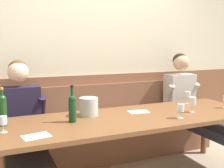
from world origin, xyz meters
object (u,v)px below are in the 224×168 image
wine_glass_right_end (192,101)px  wine_glass_center_rear (3,121)px  wine_bottle_clear_water (72,107)px  wine_glass_by_bottle (188,95)px  person_center_left_seat (196,107)px  ice_bucket (89,107)px  wine_bottle_amber_mid (3,109)px  person_center_right_seat (24,130)px  wine_glass_center_front (181,109)px  dining_table (134,122)px  wall_bench (107,137)px

wine_glass_right_end → wine_glass_center_rear: (-1.87, 0.06, -0.02)m
wine_bottle_clear_water → wine_glass_by_bottle: size_ratio=2.26×
person_center_left_seat → wine_glass_by_bottle: person_center_left_seat is taller
ice_bucket → wine_bottle_clear_water: size_ratio=0.55×
person_center_left_seat → ice_bucket: person_center_left_seat is taller
person_center_left_seat → wine_bottle_amber_mid: 2.32m
person_center_right_seat → ice_bucket: size_ratio=7.06×
person_center_right_seat → wine_glass_right_end: size_ratio=8.24×
wine_glass_center_front → wine_glass_center_rear: 1.61m
dining_table → wine_glass_center_rear: 1.23m
ice_bucket → wine_glass_right_end: size_ratio=1.17×
wall_bench → wine_glass_center_front: bearing=-68.6°
wall_bench → dining_table: wall_bench is taller
wine_glass_center_front → wine_glass_center_rear: size_ratio=1.05×
wine_glass_by_bottle → person_center_left_seat: bearing=25.4°
person_center_right_seat → ice_bucket: 0.67m
dining_table → wall_bench: bearing=90.0°
dining_table → person_center_left_seat: size_ratio=2.00×
person_center_right_seat → wine_glass_center_front: size_ratio=9.37×
person_center_right_seat → wine_bottle_amber_mid: (-0.18, -0.16, 0.26)m
wine_glass_by_bottle → wine_glass_right_end: bearing=-121.9°
wall_bench → person_center_left_seat: person_center_left_seat is taller
ice_bucket → wine_glass_center_rear: ice_bucket is taller
wall_bench → wine_glass_center_front: wall_bench is taller
wine_bottle_amber_mid → wine_glass_right_end: size_ratio=2.12×
wine_bottle_clear_water → wine_glass_by_bottle: (1.49, 0.22, -0.03)m
person_center_right_seat → wine_bottle_clear_water: 0.56m
dining_table → wine_bottle_amber_mid: (-1.21, 0.17, 0.22)m
wine_glass_center_rear → wine_glass_by_bottle: bearing=7.9°
person_center_right_seat → wine_glass_center_front: bearing=-22.1°
wine_glass_by_bottle → wall_bench: bearing=151.7°
person_center_left_seat → wall_bench: bearing=161.8°
person_center_right_seat → wine_glass_right_end: person_center_right_seat is taller
ice_bucket → wine_bottle_amber_mid: (-0.80, -0.03, 0.06)m
wine_bottle_amber_mid → wine_glass_center_rear: size_ratio=2.54×
ice_bucket → wine_glass_right_end: ice_bucket is taller
wine_bottle_clear_water → wine_bottle_amber_mid: size_ratio=1.00×
wine_glass_by_bottle → wine_glass_right_end: size_ratio=0.94×
wine_glass_by_bottle → ice_bucket: bearing=-177.6°
wine_glass_by_bottle → wine_glass_center_front: size_ratio=1.07×
person_center_right_seat → wine_glass_by_bottle: 1.91m
wine_glass_by_bottle → wine_bottle_amber_mid: bearing=-177.7°
wall_bench → wine_glass_center_rear: 1.53m
person_center_left_seat → wine_glass_center_front: size_ratio=9.37×
person_center_right_seat → person_center_left_seat: person_center_left_seat is taller
wall_bench → wine_bottle_clear_water: (-0.62, -0.68, 0.59)m
person_center_left_seat → wine_bottle_clear_water: (-1.71, -0.32, 0.22)m
wall_bench → ice_bucket: (-0.41, -0.52, 0.54)m
wine_bottle_clear_water → wall_bench: bearing=47.7°
wine_glass_center_rear → ice_bucket: bearing=16.3°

